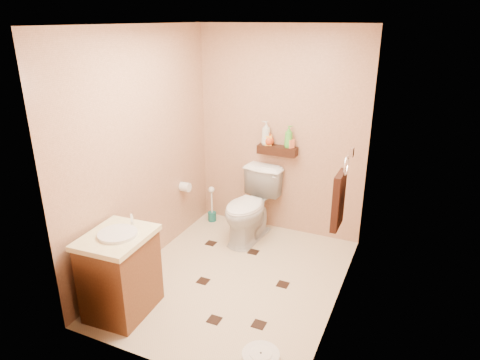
% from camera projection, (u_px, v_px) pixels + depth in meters
% --- Properties ---
extents(ground, '(2.50, 2.50, 0.00)m').
position_uv_depth(ground, '(235.00, 279.00, 4.29)').
color(ground, beige).
rests_on(ground, ground).
extents(wall_back, '(2.00, 0.04, 2.40)m').
position_uv_depth(wall_back, '(280.00, 133.00, 4.92)').
color(wall_back, tan).
rests_on(wall_back, ground).
extents(wall_front, '(2.00, 0.04, 2.40)m').
position_uv_depth(wall_front, '(154.00, 222.00, 2.79)').
color(wall_front, tan).
rests_on(wall_front, ground).
extents(wall_left, '(0.04, 2.50, 2.40)m').
position_uv_depth(wall_left, '(143.00, 152.00, 4.24)').
color(wall_left, tan).
rests_on(wall_left, ground).
extents(wall_right, '(0.04, 2.50, 2.40)m').
position_uv_depth(wall_right, '(346.00, 182.00, 3.47)').
color(wall_right, tan).
rests_on(wall_right, ground).
extents(ceiling, '(2.00, 2.50, 0.02)m').
position_uv_depth(ceiling, '(234.00, 24.00, 3.43)').
color(ceiling, silver).
rests_on(ceiling, wall_back).
extents(wall_shelf, '(0.46, 0.14, 0.10)m').
position_uv_depth(wall_shelf, '(277.00, 150.00, 4.92)').
color(wall_shelf, '#34180E').
rests_on(wall_shelf, wall_back).
extents(floor_accents, '(1.14, 1.31, 0.01)m').
position_uv_depth(floor_accents, '(237.00, 281.00, 4.25)').
color(floor_accents, black).
rests_on(floor_accents, ground).
extents(toilet, '(0.54, 0.85, 0.82)m').
position_uv_depth(toilet, '(250.00, 207.00, 4.92)').
color(toilet, white).
rests_on(toilet, ground).
extents(vanity, '(0.54, 0.64, 0.87)m').
position_uv_depth(vanity, '(120.00, 272.00, 3.69)').
color(vanity, brown).
rests_on(vanity, ground).
extents(bathroom_scale, '(0.36, 0.36, 0.06)m').
position_uv_depth(bathroom_scale, '(261.00, 356.00, 3.27)').
color(bathroom_scale, white).
rests_on(bathroom_scale, ground).
extents(toilet_brush, '(0.11, 0.11, 0.47)m').
position_uv_depth(toilet_brush, '(212.00, 209.00, 5.45)').
color(toilet_brush, '#18615C').
rests_on(toilet_brush, ground).
extents(towel_ring, '(0.12, 0.30, 0.76)m').
position_uv_depth(towel_ring, '(339.00, 198.00, 3.81)').
color(towel_ring, silver).
rests_on(towel_ring, wall_right).
extents(toilet_paper, '(0.12, 0.11, 0.12)m').
position_uv_depth(toilet_paper, '(185.00, 187.00, 4.99)').
color(toilet_paper, white).
rests_on(toilet_paper, wall_left).
extents(bottle_a, '(0.12, 0.12, 0.28)m').
position_uv_depth(bottle_a, '(266.00, 133.00, 4.91)').
color(bottle_a, beige).
rests_on(bottle_a, wall_shelf).
extents(bottle_b, '(0.10, 0.10, 0.17)m').
position_uv_depth(bottle_b, '(269.00, 138.00, 4.91)').
color(bottle_b, '#FEAA35').
rests_on(bottle_b, wall_shelf).
extents(bottle_c, '(0.15, 0.15, 0.15)m').
position_uv_depth(bottle_c, '(269.00, 139.00, 4.91)').
color(bottle_c, '#C74117').
rests_on(bottle_c, wall_shelf).
extents(bottle_d, '(0.14, 0.14, 0.25)m').
position_uv_depth(bottle_d, '(289.00, 137.00, 4.81)').
color(bottle_d, green).
rests_on(bottle_d, wall_shelf).
extents(bottle_e, '(0.09, 0.09, 0.15)m').
position_uv_depth(bottle_e, '(291.00, 141.00, 4.82)').
color(bottle_e, '#F58151').
rests_on(bottle_e, wall_shelf).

